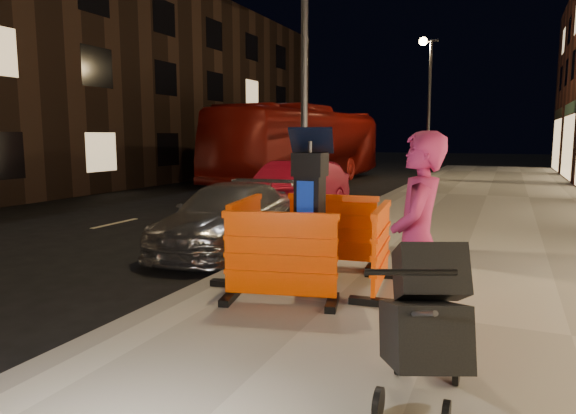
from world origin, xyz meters
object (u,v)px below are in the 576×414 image
at_px(barrier_kerbside, 246,237).
at_px(barrier_bldgside, 381,249).
at_px(car_red, 295,218).
at_px(barrier_front, 280,258).
at_px(bus_doubledecker, 303,183).
at_px(car_silver, 228,248).
at_px(parking_kiosk, 310,211).
at_px(man, 417,243).
at_px(stroller, 423,326).
at_px(barrier_back, 332,230).

distance_m(barrier_kerbside, barrier_bldgside, 1.90).
distance_m(barrier_kerbside, car_red, 6.09).
height_order(barrier_front, bus_doubledecker, bus_doubledecker).
bearing_deg(barrier_front, car_silver, 116.14).
xyz_separation_m(parking_kiosk, man, (1.65, -1.64, 0.03)).
height_order(barrier_kerbside, car_red, barrier_kerbside).
height_order(car_red, stroller, stroller).
distance_m(parking_kiosk, stroller, 3.17).
xyz_separation_m(parking_kiosk, barrier_front, (0.00, -0.95, -0.42)).
xyz_separation_m(barrier_kerbside, barrier_bldgside, (1.90, 0.00, 0.00)).
distance_m(barrier_bldgside, car_red, 6.85).
relative_size(barrier_back, car_red, 0.32).
relative_size(barrier_back, barrier_bldgside, 1.00).
height_order(car_red, bus_doubledecker, bus_doubledecker).
relative_size(man, stroller, 1.77).
relative_size(barrier_bldgside, car_silver, 0.34).
distance_m(barrier_bldgside, stroller, 2.70).
height_order(barrier_bldgside, bus_doubledecker, bus_doubledecker).
relative_size(barrier_front, bus_doubledecker, 0.11).
relative_size(car_red, bus_doubledecker, 0.36).
bearing_deg(barrier_bldgside, car_red, 25.51).
distance_m(barrier_back, car_silver, 2.66).
distance_m(barrier_front, barrier_bldgside, 1.34).
height_order(barrier_front, barrier_back, same).
relative_size(parking_kiosk, man, 0.97).
relative_size(barrier_front, barrier_back, 1.00).
distance_m(parking_kiosk, man, 2.33).
distance_m(barrier_front, barrier_kerbside, 1.34).
bearing_deg(barrier_back, barrier_bldgside, -49.97).
bearing_deg(man, bus_doubledecker, -157.77).
bearing_deg(man, barrier_kerbside, -124.78).
bearing_deg(parking_kiosk, barrier_front, -97.97).
height_order(barrier_front, man, man).
bearing_deg(barrier_front, barrier_kerbside, 122.03).
xyz_separation_m(car_red, bus_doubledecker, (-3.40, 9.18, 0.00)).
height_order(barrier_front, car_red, barrier_front).
relative_size(car_red, man, 2.20).
bearing_deg(car_red, barrier_kerbside, -72.83).
distance_m(bus_doubledecker, stroller, 19.23).
distance_m(barrier_back, car_red, 5.56).
xyz_separation_m(parking_kiosk, bus_doubledecker, (-6.00, 14.99, -1.11)).
bearing_deg(bus_doubledecker, barrier_bldgside, -60.74).
height_order(barrier_kerbside, car_silver, barrier_kerbside).
bearing_deg(man, barrier_back, -150.04).
height_order(parking_kiosk, man, man).
bearing_deg(bus_doubledecker, barrier_front, -64.99).
bearing_deg(barrier_front, man, -35.77).
xyz_separation_m(parking_kiosk, barrier_bldgside, (0.95, 0.00, -0.42)).
xyz_separation_m(barrier_front, man, (1.65, -0.69, 0.45)).
height_order(barrier_front, stroller, stroller).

